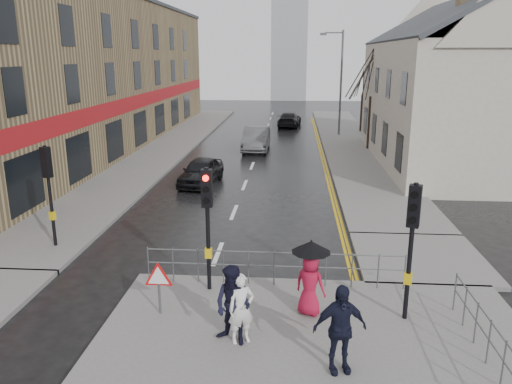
% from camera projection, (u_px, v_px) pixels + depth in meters
% --- Properties ---
extents(ground, '(120.00, 120.00, 0.00)m').
position_uv_depth(ground, '(201.00, 296.00, 13.52)').
color(ground, black).
rests_on(ground, ground).
extents(near_pavement, '(10.00, 9.00, 0.14)m').
position_uv_depth(near_pavement, '(318.00, 381.00, 9.92)').
color(near_pavement, '#605E5B').
rests_on(near_pavement, ground).
extents(left_pavement, '(4.00, 44.00, 0.14)m').
position_uv_depth(left_pavement, '(170.00, 144.00, 36.09)').
color(left_pavement, '#605E5B').
rests_on(left_pavement, ground).
extents(right_pavement, '(4.00, 40.00, 0.14)m').
position_uv_depth(right_pavement, '(349.00, 142.00, 37.05)').
color(right_pavement, '#605E5B').
rests_on(right_pavement, ground).
extents(pavement_bridge_right, '(4.00, 4.20, 0.14)m').
position_uv_depth(pavement_bridge_right, '(419.00, 258.00, 15.90)').
color(pavement_bridge_right, '#605E5B').
rests_on(pavement_bridge_right, ground).
extents(building_left_terrace, '(8.00, 42.00, 10.00)m').
position_uv_depth(building_left_terrace, '(85.00, 75.00, 34.22)').
color(building_left_terrace, '#937D54').
rests_on(building_left_terrace, ground).
extents(building_right_cream, '(9.00, 16.40, 10.10)m').
position_uv_depth(building_right_cream, '(462.00, 82.00, 28.66)').
color(building_right_cream, beige).
rests_on(building_right_cream, ground).
extents(church_tower, '(5.00, 5.00, 18.00)m').
position_uv_depth(church_tower, '(289.00, 35.00, 70.60)').
color(church_tower, '#95989D').
rests_on(church_tower, ground).
extents(traffic_signal_near_left, '(0.28, 0.27, 3.40)m').
position_uv_depth(traffic_signal_near_left, '(207.00, 208.00, 13.04)').
color(traffic_signal_near_left, black).
rests_on(traffic_signal_near_left, near_pavement).
extents(traffic_signal_near_right, '(0.34, 0.33, 3.40)m').
position_uv_depth(traffic_signal_near_right, '(412.00, 228.00, 11.52)').
color(traffic_signal_near_right, black).
rests_on(traffic_signal_near_right, near_pavement).
extents(traffic_signal_far_left, '(0.34, 0.33, 3.40)m').
position_uv_depth(traffic_signal_far_left, '(48.00, 178.00, 16.16)').
color(traffic_signal_far_left, black).
rests_on(traffic_signal_far_left, left_pavement).
extents(guard_railing_front, '(7.14, 0.04, 1.00)m').
position_uv_depth(guard_railing_front, '(274.00, 260.00, 13.72)').
color(guard_railing_front, '#595B5E').
rests_on(guard_railing_front, near_pavement).
extents(guard_railing_side, '(0.04, 4.54, 1.00)m').
position_uv_depth(guard_railing_side, '(490.00, 333.00, 10.17)').
color(guard_railing_side, '#595B5E').
rests_on(guard_railing_side, near_pavement).
extents(warning_sign, '(0.80, 0.07, 1.35)m').
position_uv_depth(warning_sign, '(158.00, 279.00, 12.14)').
color(warning_sign, '#595B5E').
rests_on(warning_sign, near_pavement).
extents(street_lamp, '(1.83, 0.25, 8.00)m').
position_uv_depth(street_lamp, '(339.00, 76.00, 38.75)').
color(street_lamp, '#595B5E').
rests_on(street_lamp, right_pavement).
extents(tree_near, '(2.40, 2.40, 6.58)m').
position_uv_depth(tree_near, '(373.00, 73.00, 32.74)').
color(tree_near, black).
rests_on(tree_near, right_pavement).
extents(tree_far, '(2.40, 2.40, 5.64)m').
position_uv_depth(tree_far, '(364.00, 79.00, 40.58)').
color(tree_far, black).
rests_on(tree_far, right_pavement).
extents(pedestrian_a, '(0.70, 0.59, 1.62)m').
position_uv_depth(pedestrian_a, '(241.00, 308.00, 10.94)').
color(pedestrian_a, white).
rests_on(pedestrian_a, near_pavement).
extents(pedestrian_b, '(1.10, 1.01, 1.81)m').
position_uv_depth(pedestrian_b, '(233.00, 305.00, 10.88)').
color(pedestrian_b, black).
rests_on(pedestrian_b, near_pavement).
extents(pedestrian_with_umbrella, '(0.96, 0.96, 1.91)m').
position_uv_depth(pedestrian_with_umbrella, '(310.00, 273.00, 12.06)').
color(pedestrian_with_umbrella, '#A51330').
rests_on(pedestrian_with_umbrella, near_pavement).
extents(pedestrian_d, '(1.18, 0.70, 1.88)m').
position_uv_depth(pedestrian_d, '(340.00, 329.00, 9.89)').
color(pedestrian_d, black).
rests_on(pedestrian_d, near_pavement).
extents(car_parked, '(2.06, 4.06, 1.33)m').
position_uv_depth(car_parked, '(201.00, 171.00, 25.04)').
color(car_parked, black).
rests_on(car_parked, ground).
extents(car_mid, '(1.70, 4.76, 1.56)m').
position_uv_depth(car_mid, '(256.00, 139.00, 33.97)').
color(car_mid, '#4E4F53').
rests_on(car_mid, ground).
extents(car_far, '(2.29, 4.61, 1.29)m').
position_uv_depth(car_far, '(289.00, 120.00, 45.16)').
color(car_far, black).
rests_on(car_far, ground).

